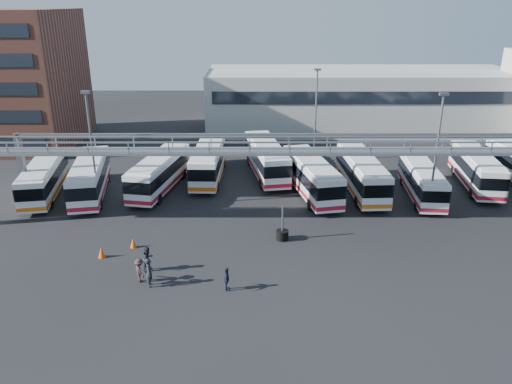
{
  "coord_description": "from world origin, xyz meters",
  "views": [
    {
      "loc": [
        -2.59,
        -31.58,
        16.76
      ],
      "look_at": [
        -2.52,
        6.0,
        2.4
      ],
      "focal_mm": 35.0,
      "sensor_mm": 36.0,
      "label": 1
    }
  ],
  "objects_px": {
    "bus_0": "(44,178)",
    "bus_5": "(311,175)",
    "light_pole_mid": "(437,149)",
    "pedestrian_b": "(148,259)",
    "light_pole_left": "(92,146)",
    "bus_2": "(160,172)",
    "bus_7": "(422,180)",
    "pedestrian_d": "(227,279)",
    "tire_stack": "(282,234)",
    "cone_left": "(102,252)",
    "pedestrian_c": "(140,270)",
    "bus_3": "(209,160)",
    "bus_4": "(266,158)",
    "cone_right": "(133,243)",
    "bus_1": "(90,176)",
    "light_pole_back": "(316,111)",
    "bus_6": "(362,173)",
    "bus_8": "(476,168)",
    "pedestrian_a": "(149,272)"
  },
  "relations": [
    {
      "from": "light_pole_mid",
      "to": "tire_stack",
      "type": "relative_size",
      "value": 3.81
    },
    {
      "from": "bus_3",
      "to": "bus_4",
      "type": "height_order",
      "value": "bus_4"
    },
    {
      "from": "bus_1",
      "to": "bus_2",
      "type": "relative_size",
      "value": 1.01
    },
    {
      "from": "bus_5",
      "to": "pedestrian_b",
      "type": "height_order",
      "value": "bus_5"
    },
    {
      "from": "tire_stack",
      "to": "bus_5",
      "type": "bearing_deg",
      "value": 71.7
    },
    {
      "from": "bus_0",
      "to": "light_pole_mid",
      "type": "bearing_deg",
      "value": -16.99
    },
    {
      "from": "light_pole_left",
      "to": "pedestrian_d",
      "type": "relative_size",
      "value": 6.59
    },
    {
      "from": "light_pole_mid",
      "to": "bus_8",
      "type": "height_order",
      "value": "light_pole_mid"
    },
    {
      "from": "bus_2",
      "to": "bus_3",
      "type": "height_order",
      "value": "bus_3"
    },
    {
      "from": "pedestrian_a",
      "to": "cone_right",
      "type": "xyz_separation_m",
      "value": [
        -2.27,
        5.28,
        -0.59
      ]
    },
    {
      "from": "bus_4",
      "to": "tire_stack",
      "type": "distance_m",
      "value": 14.95
    },
    {
      "from": "pedestrian_d",
      "to": "bus_6",
      "type": "bearing_deg",
      "value": -38.71
    },
    {
      "from": "light_pole_left",
      "to": "light_pole_mid",
      "type": "xyz_separation_m",
      "value": [
        28.0,
        -1.0,
        0.0
      ]
    },
    {
      "from": "pedestrian_a",
      "to": "cone_right",
      "type": "height_order",
      "value": "pedestrian_a"
    },
    {
      "from": "bus_0",
      "to": "bus_5",
      "type": "bearing_deg",
      "value": -8.95
    },
    {
      "from": "bus_0",
      "to": "bus_2",
      "type": "distance_m",
      "value": 10.41
    },
    {
      "from": "light_pole_back",
      "to": "cone_left",
      "type": "distance_m",
      "value": 28.91
    },
    {
      "from": "pedestrian_b",
      "to": "pedestrian_c",
      "type": "bearing_deg",
      "value": -161.31
    },
    {
      "from": "bus_0",
      "to": "bus_3",
      "type": "distance_m",
      "value": 15.43
    },
    {
      "from": "pedestrian_d",
      "to": "cone_right",
      "type": "relative_size",
      "value": 2.12
    },
    {
      "from": "bus_3",
      "to": "cone_right",
      "type": "height_order",
      "value": "bus_3"
    },
    {
      "from": "light_pole_mid",
      "to": "bus_4",
      "type": "relative_size",
      "value": 0.87
    },
    {
      "from": "bus_8",
      "to": "tire_stack",
      "type": "bearing_deg",
      "value": -141.69
    },
    {
      "from": "light_pole_back",
      "to": "pedestrian_d",
      "type": "xyz_separation_m",
      "value": [
        -8.35,
        -26.79,
        -4.95
      ]
    },
    {
      "from": "light_pole_left",
      "to": "bus_0",
      "type": "height_order",
      "value": "light_pole_left"
    },
    {
      "from": "bus_7",
      "to": "pedestrian_d",
      "type": "bearing_deg",
      "value": -132.42
    },
    {
      "from": "bus_2",
      "to": "pedestrian_b",
      "type": "height_order",
      "value": "bus_2"
    },
    {
      "from": "bus_5",
      "to": "bus_6",
      "type": "bearing_deg",
      "value": -4.75
    },
    {
      "from": "bus_3",
      "to": "pedestrian_b",
      "type": "relative_size",
      "value": 6.53
    },
    {
      "from": "bus_7",
      "to": "pedestrian_c",
      "type": "relative_size",
      "value": 6.32
    },
    {
      "from": "bus_3",
      "to": "bus_7",
      "type": "distance_m",
      "value": 20.47
    },
    {
      "from": "bus_4",
      "to": "pedestrian_d",
      "type": "bearing_deg",
      "value": -107.41
    },
    {
      "from": "bus_0",
      "to": "bus_8",
      "type": "distance_m",
      "value": 40.57
    },
    {
      "from": "bus_0",
      "to": "cone_left",
      "type": "distance_m",
      "value": 14.69
    },
    {
      "from": "pedestrian_d",
      "to": "cone_right",
      "type": "distance_m",
      "value": 9.18
    },
    {
      "from": "light_pole_mid",
      "to": "pedestrian_b",
      "type": "distance_m",
      "value": 24.11
    },
    {
      "from": "light_pole_left",
      "to": "pedestrian_b",
      "type": "bearing_deg",
      "value": -58.62
    },
    {
      "from": "bus_1",
      "to": "cone_left",
      "type": "xyz_separation_m",
      "value": [
        4.37,
        -11.99,
        -1.45
      ]
    },
    {
      "from": "cone_left",
      "to": "cone_right",
      "type": "xyz_separation_m",
      "value": [
        1.87,
        1.51,
        -0.03
      ]
    },
    {
      "from": "light_pole_mid",
      "to": "pedestrian_b",
      "type": "xyz_separation_m",
      "value": [
        -21.67,
        -9.38,
        -4.86
      ]
    },
    {
      "from": "bus_1",
      "to": "bus_2",
      "type": "xyz_separation_m",
      "value": [
        6.14,
        1.4,
        -0.03
      ]
    },
    {
      "from": "pedestrian_b",
      "to": "pedestrian_c",
      "type": "distance_m",
      "value": 1.43
    },
    {
      "from": "pedestrian_c",
      "to": "pedestrian_d",
      "type": "bearing_deg",
      "value": -133.55
    },
    {
      "from": "pedestrian_b",
      "to": "bus_2",
      "type": "bearing_deg",
      "value": 36.64
    },
    {
      "from": "tire_stack",
      "to": "cone_left",
      "type": "bearing_deg",
      "value": -167.76
    },
    {
      "from": "light_pole_left",
      "to": "cone_right",
      "type": "bearing_deg",
      "value": -57.13
    },
    {
      "from": "bus_5",
      "to": "pedestrian_d",
      "type": "distance_m",
      "value": 17.88
    },
    {
      "from": "bus_3",
      "to": "pedestrian_b",
      "type": "xyz_separation_m",
      "value": [
        -2.42,
        -18.67,
        -1.02
      ]
    },
    {
      "from": "bus_5",
      "to": "bus_1",
      "type": "bearing_deg",
      "value": 169.23
    },
    {
      "from": "pedestrian_d",
      "to": "pedestrian_b",
      "type": "bearing_deg",
      "value": 61.35
    }
  ]
}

